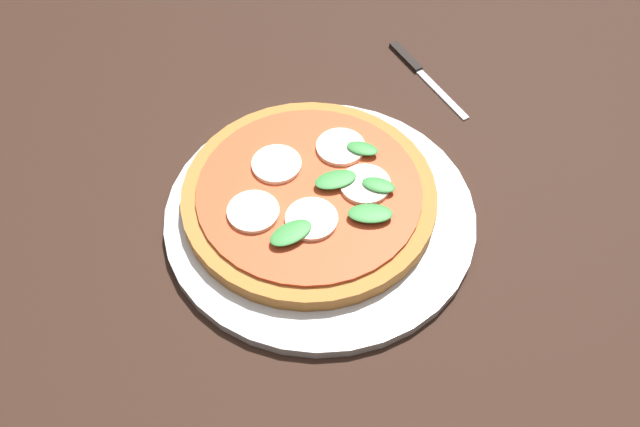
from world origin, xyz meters
TOP-DOWN VIEW (x-y plane):
  - dining_table at (0.00, 0.00)m, footprint 1.59×1.08m
  - serving_tray at (0.08, 0.04)m, footprint 0.34×0.34m
  - pizza at (0.06, 0.05)m, footprint 0.28×0.28m
  - knife at (0.20, 0.28)m, footprint 0.09×0.14m

SIDE VIEW (x-z plane):
  - dining_table at x=0.00m, z-range 0.28..1.00m
  - knife at x=0.20m, z-range 0.72..0.72m
  - serving_tray at x=0.08m, z-range 0.72..0.73m
  - pizza at x=0.06m, z-range 0.73..0.76m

